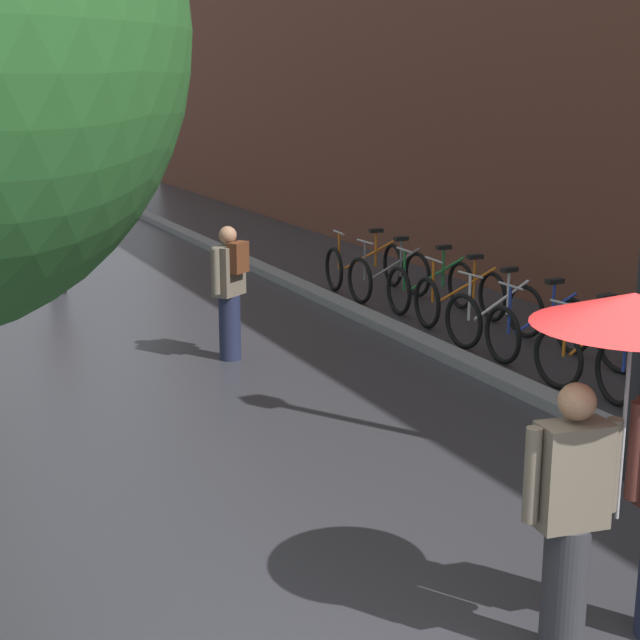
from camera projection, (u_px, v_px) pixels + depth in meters
name	position (u px, v px, depth m)	size (l,w,h in m)	color
kerb_strip	(308.00, 290.00, 15.00)	(0.30, 36.00, 0.12)	slate
parked_bicycle_2	(591.00, 348.00, 10.53)	(1.16, 0.84, 0.96)	black
parked_bicycle_3	(538.00, 328.00, 11.39)	(1.09, 0.71, 0.96)	black
parked_bicycle_4	(495.00, 314.00, 12.07)	(1.14, 0.80, 0.96)	black
parked_bicycle_5	(460.00, 298.00, 13.00)	(1.12, 0.77, 0.96)	black
parked_bicycle_6	(430.00, 286.00, 13.74)	(1.11, 0.75, 0.96)	black
parked_bicycle_7	(389.00, 276.00, 14.48)	(1.11, 0.74, 0.96)	black
parked_bicycle_8	(364.00, 265.00, 15.29)	(1.14, 0.80, 0.96)	black
couple_under_umbrella	(626.00, 419.00, 5.31)	(1.23, 1.11, 2.12)	#2D2D33
pedestrian_walking_midground	(230.00, 289.00, 11.24)	(0.50, 0.45, 1.61)	#1E233D
pedestrian_walking_far	(55.00, 239.00, 14.81)	(0.54, 0.43, 1.62)	black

